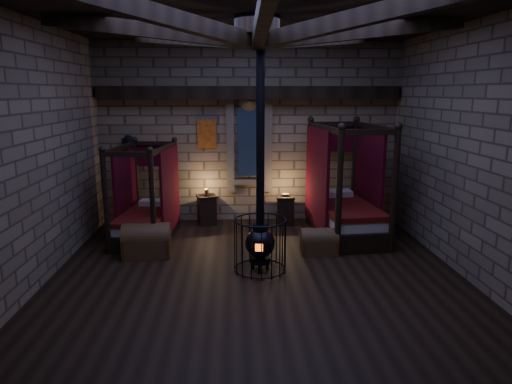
{
  "coord_description": "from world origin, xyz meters",
  "views": [
    {
      "loc": [
        -0.39,
        -7.33,
        3.07
      ],
      "look_at": [
        0.01,
        0.6,
        1.32
      ],
      "focal_mm": 32.0,
      "sensor_mm": 36.0,
      "label": 1
    }
  ],
  "objects_px": {
    "bed_right": "(345,209)",
    "trunk_right": "(319,242)",
    "stove": "(260,239)",
    "bed_left": "(146,216)",
    "trunk_left": "(147,241)"
  },
  "relations": [
    {
      "from": "bed_right",
      "to": "trunk_right",
      "type": "bearing_deg",
      "value": -129.69
    },
    {
      "from": "bed_right",
      "to": "stove",
      "type": "bearing_deg",
      "value": -140.59
    },
    {
      "from": "trunk_right",
      "to": "bed_right",
      "type": "bearing_deg",
      "value": 56.73
    },
    {
      "from": "bed_left",
      "to": "bed_right",
      "type": "distance_m",
      "value": 4.26
    },
    {
      "from": "bed_left",
      "to": "bed_right",
      "type": "bearing_deg",
      "value": 7.33
    },
    {
      "from": "bed_left",
      "to": "bed_right",
      "type": "xyz_separation_m",
      "value": [
        4.26,
        0.02,
        0.1
      ]
    },
    {
      "from": "bed_right",
      "to": "stove",
      "type": "distance_m",
      "value": 2.75
    },
    {
      "from": "trunk_right",
      "to": "stove",
      "type": "distance_m",
      "value": 1.49
    },
    {
      "from": "stove",
      "to": "trunk_left",
      "type": "bearing_deg",
      "value": 165.24
    },
    {
      "from": "bed_right",
      "to": "trunk_right",
      "type": "relative_size",
      "value": 3.37
    },
    {
      "from": "bed_right",
      "to": "stove",
      "type": "relative_size",
      "value": 0.59
    },
    {
      "from": "trunk_left",
      "to": "stove",
      "type": "relative_size",
      "value": 0.23
    },
    {
      "from": "stove",
      "to": "bed_left",
      "type": "bearing_deg",
      "value": 147.57
    },
    {
      "from": "trunk_left",
      "to": "trunk_right",
      "type": "distance_m",
      "value": 3.31
    },
    {
      "from": "bed_right",
      "to": "trunk_left",
      "type": "xyz_separation_m",
      "value": [
        -4.07,
        -1.08,
        -0.31
      ]
    }
  ]
}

